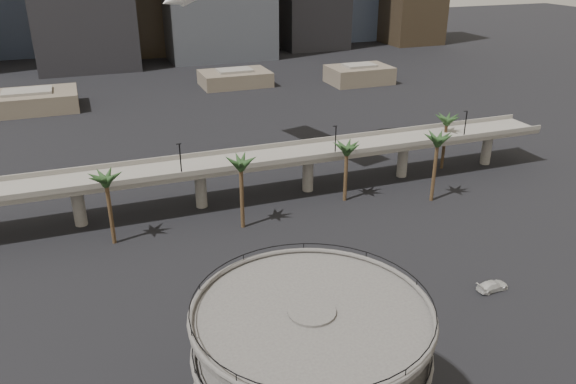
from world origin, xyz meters
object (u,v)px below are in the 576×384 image
object	(u,v)px
parking_ramp	(311,367)
car_b	(366,285)
car_c	(492,286)
car_a	(325,284)
overpass	(256,164)

from	to	relation	value
parking_ramp	car_b	size ratio (longest dim) A/B	5.45
car_c	car_a	bearing A→B (deg)	65.14
overpass	car_c	world-z (taller)	overpass
car_a	car_c	bearing A→B (deg)	-85.38
overpass	car_c	distance (m)	48.91
car_a	car_c	distance (m)	24.41
car_b	parking_ramp	bearing A→B (deg)	138.16
overpass	car_b	distance (m)	37.09
car_a	car_b	bearing A→B (deg)	-85.22
parking_ramp	car_a	size ratio (longest dim) A/B	5.04
car_a	car_c	size ratio (longest dim) A/B	0.89
car_a	car_b	world-z (taller)	car_a
parking_ramp	car_b	xyz separation A→B (m)	(18.38, 22.91, -9.16)
parking_ramp	car_b	bearing A→B (deg)	51.26
overpass	car_b	xyz separation A→B (m)	(5.38, -36.09, -6.67)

